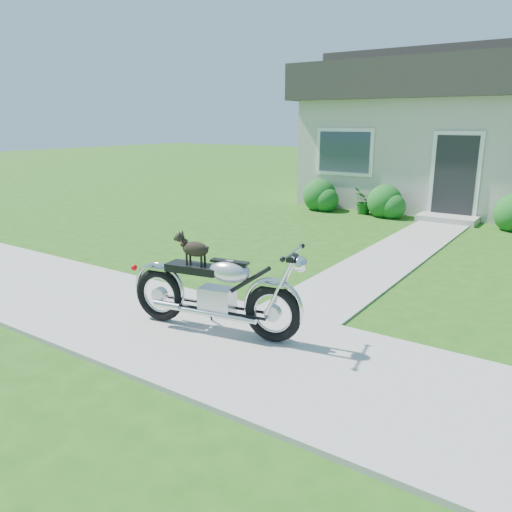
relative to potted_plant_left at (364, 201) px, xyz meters
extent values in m
plane|color=#235114|center=(3.66, -8.55, -0.35)|extent=(80.00, 80.00, 0.00)
cube|color=#9E9B93|center=(3.66, -8.55, -0.33)|extent=(24.00, 2.20, 0.04)
cube|color=#9E9B93|center=(2.16, -3.55, -0.34)|extent=(1.20, 8.00, 0.03)
cube|color=black|center=(2.16, 0.42, 0.70)|extent=(1.00, 0.06, 2.10)
cube|color=#9E9B93|center=(2.16, 0.07, -0.27)|extent=(1.40, 0.70, 0.16)
cube|color=#2D3847|center=(-0.84, 0.42, 1.25)|extent=(1.70, 0.05, 1.30)
sphere|color=#17591B|center=(0.58, -0.05, 0.04)|extent=(0.91, 0.91, 0.91)
sphere|color=#17591B|center=(-1.32, -0.05, 0.05)|extent=(0.94, 0.94, 0.94)
imported|color=#155217|center=(0.00, 0.00, 0.00)|extent=(0.75, 0.79, 0.70)
torus|color=black|center=(2.33, -8.30, 0.02)|extent=(0.68, 0.23, 0.67)
torus|color=black|center=(0.85, -8.57, 0.02)|extent=(0.68, 0.23, 0.67)
cube|color=silver|center=(1.64, -8.43, 0.07)|extent=(0.44, 0.31, 0.30)
ellipsoid|color=silver|center=(1.81, -8.40, 0.44)|extent=(0.55, 0.37, 0.26)
cube|color=black|center=(1.35, -8.48, 0.42)|extent=(0.69, 0.37, 0.09)
cube|color=silver|center=(2.33, -8.30, 0.36)|extent=(0.32, 0.19, 0.03)
cube|color=silver|center=(0.85, -8.57, 0.36)|extent=(0.32, 0.19, 0.03)
cylinder|color=silver|center=(2.55, -8.27, 0.74)|extent=(0.13, 0.60, 0.03)
sphere|color=silver|center=(2.63, -8.25, 0.62)|extent=(0.20, 0.20, 0.17)
cylinder|color=silver|center=(1.67, -8.55, -0.06)|extent=(1.09, 0.25, 0.06)
ellipsoid|color=black|center=(1.38, -8.47, 0.66)|extent=(0.36, 0.21, 0.18)
sphere|color=black|center=(1.17, -8.51, 0.77)|extent=(0.13, 0.13, 0.11)
cylinder|color=black|center=(1.27, -8.45, 0.54)|extent=(0.03, 0.03, 0.14)
cylinder|color=black|center=(1.29, -8.53, 0.54)|extent=(0.03, 0.03, 0.14)
cylinder|color=black|center=(1.47, -8.42, 0.54)|extent=(0.03, 0.03, 0.14)
cylinder|color=black|center=(1.48, -8.49, 0.54)|extent=(0.03, 0.03, 0.14)
torus|color=#CF4537|center=(1.22, -8.50, 0.72)|extent=(0.07, 0.10, 0.09)
camera|label=1|loc=(5.07, -12.68, 2.08)|focal=35.00mm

